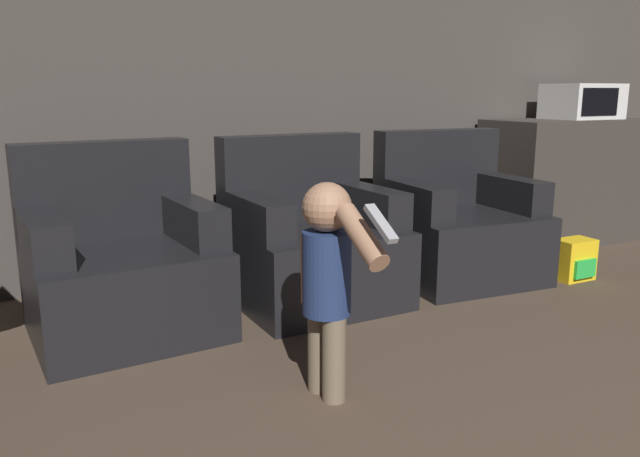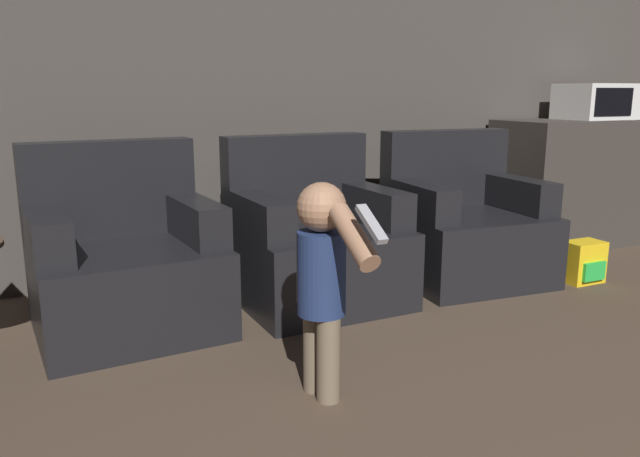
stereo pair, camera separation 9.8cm
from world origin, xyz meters
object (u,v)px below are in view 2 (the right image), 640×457
armchair_right (464,227)px  toy_backpack (583,262)px  microwave (596,102)px  armchair_middle (315,244)px  armchair_left (125,265)px  person_toddler (323,274)px

armchair_right → toy_backpack: size_ratio=3.56×
microwave → toy_backpack: bearing=-137.6°
armchair_right → armchair_middle: bearing=-175.7°
armchair_middle → armchair_right: same height
armchair_left → microwave: (3.50, 0.40, 0.75)m
armchair_right → microwave: 1.70m
armchair_right → microwave: microwave is taller
microwave → armchair_middle: bearing=-170.8°
armchair_right → microwave: size_ratio=1.72×
microwave → person_toddler: bearing=-153.7°
armchair_middle → armchair_left: bearing=178.3°
armchair_left → toy_backpack: bearing=-12.8°
armchair_middle → person_toddler: 1.15m
armchair_left → armchair_right: (2.02, 0.00, 0.00)m
armchair_middle → toy_backpack: 1.68m
armchair_middle → toy_backpack: bearing=-15.3°
armchair_middle → person_toddler: armchair_middle is taller
armchair_middle → armchair_right: bearing=-1.7°
person_toddler → armchair_middle: bearing=-29.4°
armchair_middle → armchair_right: (1.01, -0.00, 0.00)m
person_toddler → microwave: 3.32m
toy_backpack → person_toddler: bearing=-162.3°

